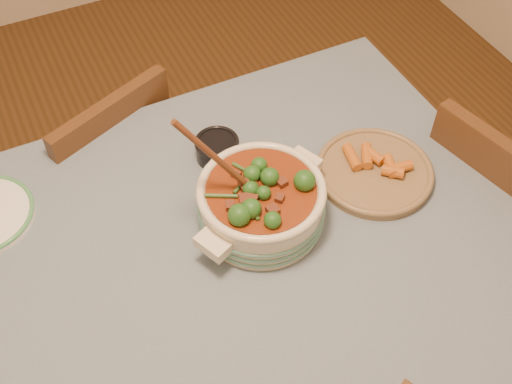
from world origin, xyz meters
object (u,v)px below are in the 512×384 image
fried_plate (375,170)px  chair_far (107,174)px  stew_casserole (261,201)px  dining_table (178,294)px  condiment_bowl (217,148)px  chair_right (493,221)px

fried_plate → chair_far: chair_far is taller
stew_casserole → chair_far: size_ratio=0.45×
dining_table → stew_casserole: (0.24, 0.05, 0.17)m
fried_plate → stew_casserole: bearing=-179.6°
dining_table → condiment_bowl: size_ratio=14.79×
stew_casserole → chair_right: size_ratio=0.43×
stew_casserole → condiment_bowl: stew_casserole is taller
chair_right → chair_far: bearing=41.2°
stew_casserole → fried_plate: stew_casserole is taller
stew_casserole → chair_right: (0.69, -0.12, -0.34)m
chair_far → chair_right: (0.94, -0.69, 0.03)m
dining_table → fried_plate: fried_plate is taller
chair_right → stew_casserole: bearing=67.5°
dining_table → fried_plate: bearing=4.9°
dining_table → condiment_bowl: bearing=50.5°
fried_plate → chair_far: size_ratio=0.40×
chair_right → fried_plate: bearing=59.3°
stew_casserole → chair_right: bearing=-9.7°
stew_casserole → fried_plate: bearing=0.4°
condiment_bowl → fried_plate: bearing=-35.3°
chair_far → stew_casserole: bearing=91.5°
dining_table → chair_far: (-0.01, 0.61, -0.20)m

